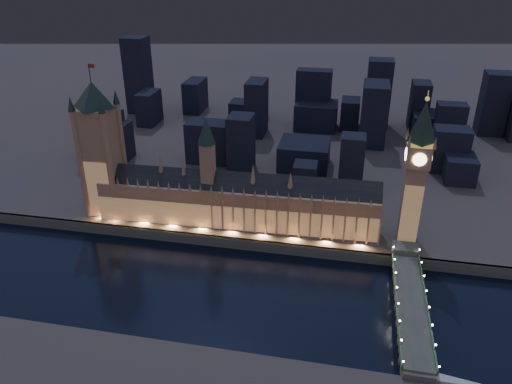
% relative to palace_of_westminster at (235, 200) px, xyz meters
% --- Properties ---
extents(ground_plane, '(2000.00, 2000.00, 0.00)m').
position_rel_palace_of_westminster_xyz_m(ground_plane, '(11.44, -61.74, -26.37)').
color(ground_plane, black).
rests_on(ground_plane, ground).
extents(north_bank, '(2000.00, 960.00, 8.00)m').
position_rel_palace_of_westminster_xyz_m(north_bank, '(11.44, 458.26, -22.37)').
color(north_bank, '#433E40').
rests_on(north_bank, ground).
extents(embankment_wall, '(2000.00, 2.50, 8.00)m').
position_rel_palace_of_westminster_xyz_m(embankment_wall, '(11.44, -20.74, -22.37)').
color(embankment_wall, '#404943').
rests_on(embankment_wall, ground).
extents(palace_of_westminster, '(202.00, 26.41, 78.00)m').
position_rel_palace_of_westminster_xyz_m(palace_of_westminster, '(0.00, 0.00, 0.00)').
color(palace_of_westminster, '#A07359').
rests_on(palace_of_westminster, north_bank).
extents(victoria_tower, '(31.68, 31.68, 110.61)m').
position_rel_palace_of_westminster_xyz_m(victoria_tower, '(-98.56, 0.17, 36.28)').
color(victoria_tower, '#A07359').
rests_on(victoria_tower, north_bank).
extents(elizabeth_tower, '(18.00, 18.00, 103.93)m').
position_rel_palace_of_westminster_xyz_m(elizabeth_tower, '(119.44, 0.18, 39.46)').
color(elizabeth_tower, '#A07359').
rests_on(elizabeth_tower, north_bank).
extents(westminster_bridge, '(17.18, 113.00, 15.90)m').
position_rel_palace_of_westminster_xyz_m(westminster_bridge, '(117.99, -65.20, -20.38)').
color(westminster_bridge, '#404943').
rests_on(westminster_bridge, ground).
extents(city_backdrop, '(476.85, 215.63, 86.95)m').
position_rel_palace_of_westminster_xyz_m(city_backdrop, '(45.48, 185.49, 5.37)').
color(city_backdrop, black).
rests_on(city_backdrop, north_bank).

